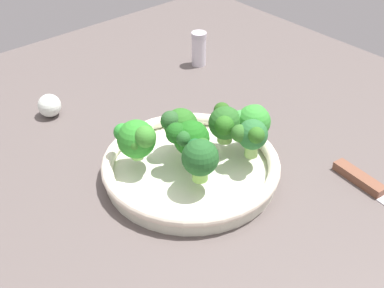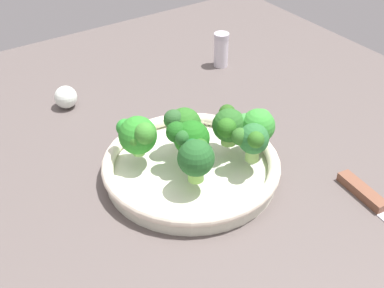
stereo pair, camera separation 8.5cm
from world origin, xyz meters
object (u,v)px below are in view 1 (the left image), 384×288
object	(u,v)px
broccoli_floret_1	(224,123)
broccoli_floret_5	(253,121)
broccoli_floret_3	(136,139)
broccoli_floret_6	(178,124)
bowl	(192,168)
broccoli_floret_4	(188,137)
pepper_shaker	(199,49)
garlic_bulb	(49,106)
broccoli_floret_2	(200,157)
knife	(382,195)
broccoli_floret_0	(251,135)

from	to	relation	value
broccoli_floret_1	broccoli_floret_5	distance (cm)	4.78
broccoli_floret_3	broccoli_floret_6	distance (cm)	7.82
bowl	broccoli_floret_6	size ratio (longest dim) A/B	4.39
broccoli_floret_3	broccoli_floret_6	xyz separation A→B (cm)	(1.04, 7.75, -0.08)
broccoli_floret_3	broccoli_floret_6	world-z (taller)	broccoli_floret_3
broccoli_floret_4	pepper_shaker	size ratio (longest dim) A/B	0.88
bowl	broccoli_floret_1	bearing A→B (deg)	92.59
broccoli_floret_1	pepper_shaker	bearing A→B (deg)	145.21
broccoli_floret_4	pepper_shaker	distance (cm)	40.84
broccoli_floret_4	broccoli_floret_6	distance (cm)	4.47
garlic_bulb	broccoli_floret_2	bearing A→B (deg)	9.31
knife	garlic_bulb	world-z (taller)	garlic_bulb
broccoli_floret_5	broccoli_floret_3	bearing A→B (deg)	-114.94
broccoli_floret_1	broccoli_floret_4	size ratio (longest dim) A/B	0.94
knife	broccoli_floret_2	bearing A→B (deg)	-131.53
garlic_bulb	broccoli_floret_6	bearing A→B (deg)	19.04
knife	broccoli_floret_6	bearing A→B (deg)	-147.52
pepper_shaker	broccoli_floret_1	bearing A→B (deg)	-34.79
broccoli_floret_6	knife	xyz separation A→B (cm)	(28.51, 18.15, -6.95)
broccoli_floret_0	broccoli_floret_6	size ratio (longest dim) A/B	1.01
pepper_shaker	garlic_bulb	bearing A→B (deg)	-94.10
broccoli_floret_5	broccoli_floret_6	world-z (taller)	same
broccoli_floret_3	broccoli_floret_5	xyz separation A→B (cm)	(8.33, 17.90, -0.12)
broccoli_floret_5	knife	world-z (taller)	broccoli_floret_5
broccoli_floret_2	broccoli_floret_5	bearing A→B (deg)	98.66
broccoli_floret_0	bowl	bearing A→B (deg)	-126.17
bowl	garlic_bulb	xyz separation A→B (cm)	(-32.53, -8.33, 0.36)
pepper_shaker	broccoli_floret_0	bearing A→B (deg)	-29.85
broccoli_floret_0	broccoli_floret_5	size ratio (longest dim) A/B	1.02
broccoli_floret_3	pepper_shaker	xyz separation A→B (cm)	(-24.01, 34.55, -3.63)
pepper_shaker	broccoli_floret_3	bearing A→B (deg)	-55.20
broccoli_floret_4	garlic_bulb	world-z (taller)	broccoli_floret_4
bowl	broccoli_floret_4	size ratio (longest dim) A/B	4.28
broccoli_floret_1	knife	xyz separation A→B (cm)	(23.96, 11.91, -6.87)
broccoli_floret_2	pepper_shaker	bearing A→B (deg)	138.66
broccoli_floret_4	garlic_bulb	size ratio (longest dim) A/B	1.52
broccoli_floret_2	broccoli_floret_4	distance (cm)	5.52
broccoli_floret_2	broccoli_floret_6	distance (cm)	9.99
broccoli_floret_2	garlic_bulb	distance (cm)	37.91
broccoli_floret_3	pepper_shaker	world-z (taller)	broccoli_floret_3
broccoli_floret_1	knife	size ratio (longest dim) A/B	0.24
broccoli_floret_6	pepper_shaker	size ratio (longest dim) A/B	0.86
broccoli_floret_1	garlic_bulb	distance (cm)	36.23
knife	garlic_bulb	distance (cm)	62.64
bowl	broccoli_floret_4	xyz separation A→B (cm)	(-0.66, -0.22, 5.84)
broccoli_floret_0	pepper_shaker	world-z (taller)	broccoli_floret_0
broccoli_floret_2	broccoli_floret_3	bearing A→B (deg)	-157.65
broccoli_floret_5	garlic_bulb	size ratio (longest dim) A/B	1.47
knife	pepper_shaker	distance (cm)	54.36
broccoli_floret_3	broccoli_floret_0	bearing A→B (deg)	50.92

